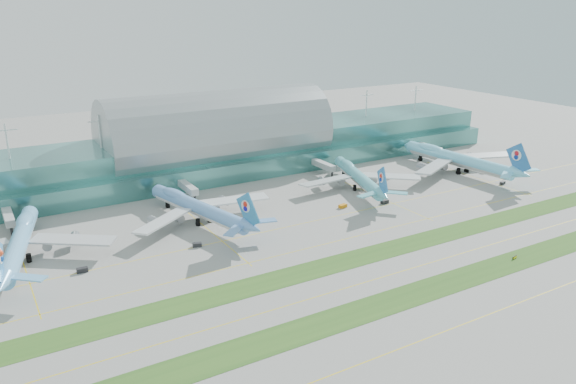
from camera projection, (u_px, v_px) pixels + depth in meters
ground at (367, 258)px, 198.29m from camera, size 700.00×700.00×0.00m
terminal at (218, 145)px, 299.10m from camera, size 340.00×69.10×36.00m
grass_strip_near at (422, 291)px, 175.39m from camera, size 420.00×12.00×0.08m
grass_strip_far at (363, 256)px, 199.92m from camera, size 420.00×12.00×0.08m
taxiline_a at (472, 321)px, 159.05m from camera, size 420.00×0.35×0.01m
taxiline_b at (393, 274)px, 186.85m from camera, size 420.00×0.35×0.01m
taxiline_c at (337, 241)px, 213.01m from camera, size 420.00×0.35×0.01m
taxiline_d at (306, 223)px, 231.00m from camera, size 420.00×0.35×0.01m
airliner_a at (19, 241)px, 196.77m from camera, size 64.55×74.42×20.71m
airliner_b at (197, 207)px, 230.75m from camera, size 63.57×73.32×20.42m
airliner_c at (358, 176)px, 273.58m from camera, size 59.07×68.53×19.35m
airliner_d at (456, 158)px, 300.67m from camera, size 73.16×83.17×22.88m
gse_b at (82, 270)px, 187.93m from camera, size 3.82×2.06×1.55m
gse_c at (197, 245)px, 207.82m from camera, size 3.68×2.62×1.51m
gse_d at (235, 225)px, 226.84m from camera, size 3.08×2.03×1.35m
gse_e at (343, 206)px, 247.98m from camera, size 4.05×2.73×1.45m
gse_f at (385, 202)px, 253.15m from camera, size 3.68×1.85×1.56m
gse_g at (503, 183)px, 280.48m from camera, size 3.72×2.42×1.44m
gse_h at (484, 171)px, 299.41m from camera, size 4.12×1.86×1.70m
taxiway_sign_east at (515, 257)px, 197.96m from camera, size 2.58×0.68×1.09m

